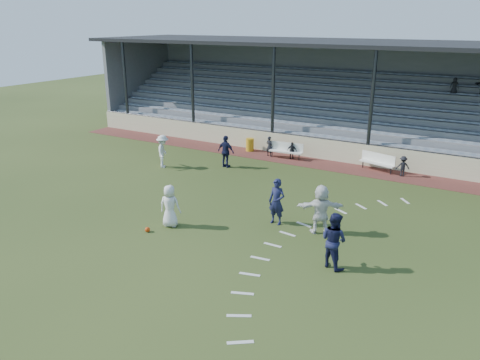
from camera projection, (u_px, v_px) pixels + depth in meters
name	position (u px, v px, depth m)	size (l,w,h in m)	color
ground	(208.00, 229.00, 18.55)	(90.00, 90.00, 0.00)	#2F3E19
cinder_track	(309.00, 162.00, 27.13)	(34.00, 2.00, 0.02)	#542621
retaining_wall	(316.00, 148.00, 27.80)	(34.00, 0.18, 1.20)	beige
bench_left	(286.00, 149.00, 27.71)	(2.03, 0.63, 0.95)	white
bench_right	(378.00, 160.00, 25.47)	(2.03, 0.98, 0.95)	white
trash_bin	(250.00, 145.00, 29.32)	(0.50, 0.50, 0.80)	#C49217
football	(147.00, 230.00, 18.24)	(0.20, 0.20, 0.20)	#C2380B
player_white_lead	(170.00, 206.00, 18.53)	(0.84, 0.55, 1.72)	silver
player_navy_lead	(277.00, 202.00, 18.73)	(0.69, 0.45, 1.90)	#15183B
player_navy_mid	(334.00, 240.00, 15.41)	(0.94, 0.74, 1.94)	#15183B
player_white_wing	(163.00, 151.00, 25.98)	(1.19, 0.68, 1.84)	silver
player_navy_wing	(226.00, 152.00, 25.99)	(1.06, 0.44, 1.81)	#15183B
player_white_back	(321.00, 209.00, 17.92)	(1.81, 0.58, 1.95)	silver
sub_left_near	(269.00, 146.00, 28.15)	(0.44, 0.29, 1.22)	black
sub_left_far	(292.00, 151.00, 27.58)	(0.60, 0.25, 1.02)	black
sub_right	(403.00, 166.00, 24.54)	(0.70, 0.40, 1.09)	black
grandstand	(344.00, 109.00, 31.13)	(34.60, 9.00, 6.61)	slate
penalty_arc	(305.00, 253.00, 16.59)	(3.89, 14.63, 0.01)	silver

